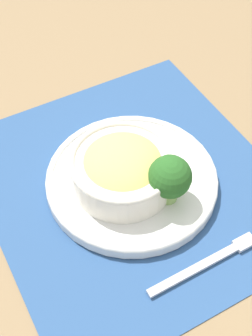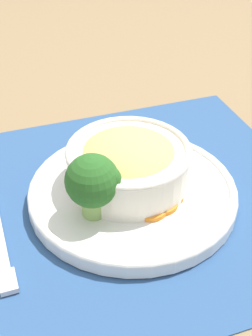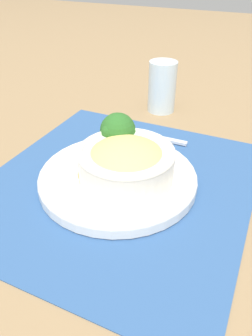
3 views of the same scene
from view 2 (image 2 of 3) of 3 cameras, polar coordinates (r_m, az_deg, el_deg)
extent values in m
plane|color=#8C704C|center=(0.64, 0.80, -3.95)|extent=(4.00, 4.00, 0.00)
cube|color=#2D5184|center=(0.64, 0.80, -3.82)|extent=(0.50, 0.46, 0.00)
cylinder|color=white|center=(0.63, 0.81, -3.13)|extent=(0.28, 0.28, 0.02)
torus|color=white|center=(0.62, 0.81, -2.57)|extent=(0.28, 0.28, 0.01)
cylinder|color=silver|center=(0.62, 0.28, 0.19)|extent=(0.16, 0.16, 0.05)
torus|color=silver|center=(0.61, 0.29, 2.16)|extent=(0.17, 0.17, 0.01)
ellipsoid|color=#EAC66B|center=(0.61, 0.29, 1.16)|extent=(0.13, 0.13, 0.06)
cylinder|color=#84AD5B|center=(0.58, -3.98, -4.53)|extent=(0.03, 0.03, 0.03)
sphere|color=#286023|center=(0.56, -4.15, -1.55)|extent=(0.07, 0.07, 0.07)
sphere|color=#286023|center=(0.55, -2.11, -1.26)|extent=(0.03, 0.03, 0.03)
sphere|color=#286023|center=(0.56, -5.99, -1.22)|extent=(0.03, 0.03, 0.03)
cylinder|color=orange|center=(0.59, 2.94, -4.97)|extent=(0.04, 0.04, 0.01)
cylinder|color=orange|center=(0.60, 4.26, -4.27)|extent=(0.04, 0.04, 0.01)
cylinder|color=orange|center=(0.61, 5.04, -3.33)|extent=(0.04, 0.04, 0.01)
cube|color=silver|center=(0.55, -14.22, -13.29)|extent=(0.02, 0.03, 0.01)
camera|label=1|loc=(0.75, -53.09, 41.62)|focal=50.00mm
camera|label=3|loc=(0.89, 26.00, 29.77)|focal=35.00mm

